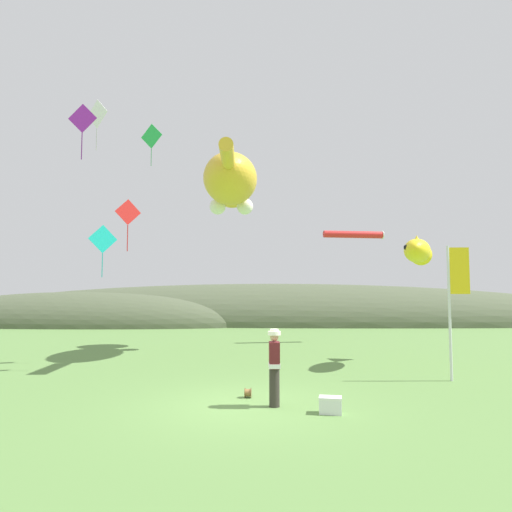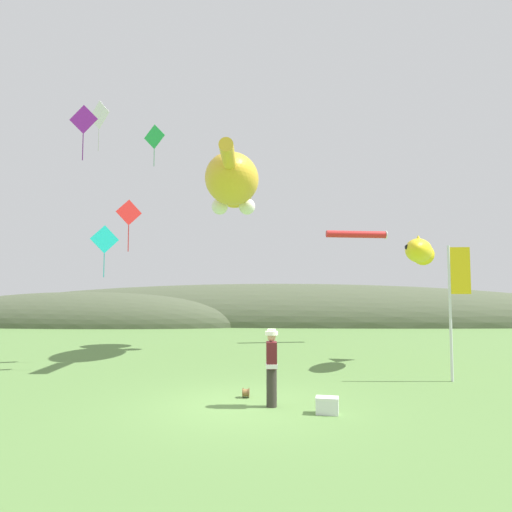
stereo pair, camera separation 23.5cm
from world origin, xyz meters
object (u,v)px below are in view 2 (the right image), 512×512
(kite_tube_streamer, at_px, (357,234))
(festival_attendant, at_px, (272,365))
(kite_diamond_violet, at_px, (84,120))
(festival_banner_pole, at_px, (455,292))
(picnic_cooler, at_px, (327,405))
(kite_giant_cat, at_px, (233,183))
(kite_spool, at_px, (246,393))
(kite_fish_windsock, at_px, (420,251))
(kite_diamond_white, at_px, (99,115))
(kite_diamond_teal, at_px, (105,240))
(kite_diamond_red, at_px, (129,213))
(kite_diamond_green, at_px, (154,137))

(kite_tube_streamer, bearing_deg, festival_attendant, -107.16)
(kite_diamond_violet, bearing_deg, festival_banner_pole, -2.42)
(picnic_cooler, height_order, kite_giant_cat, kite_giant_cat)
(festival_attendant, bearing_deg, kite_diamond_violet, 149.75)
(kite_diamond_violet, bearing_deg, kite_tube_streamer, 41.59)
(kite_spool, bearing_deg, picnic_cooler, -35.78)
(kite_fish_windsock, relative_size, kite_diamond_violet, 1.72)
(kite_diamond_white, distance_m, kite_diamond_violet, 3.39)
(kite_spool, height_order, kite_giant_cat, kite_giant_cat)
(kite_diamond_teal, height_order, kite_diamond_red, kite_diamond_red)
(festival_banner_pole, bearing_deg, picnic_cooler, -137.71)
(kite_diamond_violet, xyz_separation_m, kite_diamond_green, (0.02, 7.99, 2.14))
(kite_fish_windsock, relative_size, kite_diamond_white, 1.56)
(kite_diamond_green, bearing_deg, kite_diamond_violet, -90.17)
(picnic_cooler, bearing_deg, festival_attendant, 157.06)
(festival_attendant, xyz_separation_m, kite_diamond_teal, (-6.48, 5.91, 3.60))
(kite_diamond_teal, distance_m, kite_diamond_white, 5.27)
(kite_diamond_violet, height_order, kite_diamond_red, kite_diamond_violet)
(festival_attendant, relative_size, picnic_cooler, 3.35)
(picnic_cooler, bearing_deg, kite_giant_cat, 108.85)
(kite_spool, xyz_separation_m, festival_banner_pole, (6.03, 2.39, 2.51))
(festival_banner_pole, distance_m, kite_tube_streamer, 10.25)
(kite_diamond_white, xyz_separation_m, kite_diamond_violet, (0.76, -3.01, -1.36))
(festival_attendant, bearing_deg, kite_fish_windsock, 49.42)
(kite_diamond_teal, height_order, kite_diamond_green, kite_diamond_green)
(kite_spool, height_order, kite_diamond_green, kite_diamond_green)
(kite_spool, relative_size, kite_tube_streamer, 0.08)
(festival_banner_pole, bearing_deg, festival_attendant, -148.86)
(kite_diamond_teal, xyz_separation_m, kite_diamond_green, (0.10, 5.81, 5.94))
(kite_diamond_white, height_order, kite_diamond_red, kite_diamond_white)
(festival_attendant, distance_m, kite_spool, 1.37)
(picnic_cooler, relative_size, kite_giant_cat, 0.07)
(kite_giant_cat, height_order, kite_diamond_white, kite_diamond_white)
(picnic_cooler, xyz_separation_m, kite_diamond_red, (-6.26, 4.95, 5.12))
(kite_diamond_teal, bearing_deg, kite_tube_streamer, 33.95)
(picnic_cooler, height_order, kite_fish_windsock, kite_fish_windsock)
(kite_tube_streamer, height_order, kite_diamond_teal, kite_tube_streamer)
(kite_tube_streamer, bearing_deg, kite_diamond_green, -173.16)
(festival_attendant, relative_size, kite_diamond_teal, 0.90)
(festival_attendant, relative_size, kite_diamond_white, 0.85)
(kite_spool, height_order, kite_tube_streamer, kite_tube_streamer)
(kite_giant_cat, relative_size, kite_diamond_green, 3.68)
(festival_banner_pole, relative_size, kite_diamond_green, 1.83)
(festival_attendant, bearing_deg, kite_diamond_green, 118.54)
(kite_diamond_white, bearing_deg, picnic_cooler, -40.87)
(picnic_cooler, distance_m, kite_diamond_green, 17.73)
(kite_fish_windsock, distance_m, kite_diamond_white, 13.56)
(festival_attendant, bearing_deg, picnic_cooler, -22.94)
(festival_attendant, relative_size, kite_spool, 7.33)
(picnic_cooler, bearing_deg, kite_fish_windsock, 59.02)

